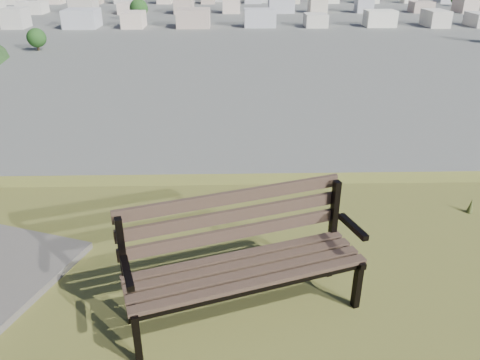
{
  "coord_description": "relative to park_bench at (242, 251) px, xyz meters",
  "views": [
    {
      "loc": [
        -0.44,
        -1.54,
        27.77
      ],
      "look_at": [
        -0.31,
        3.53,
        25.3
      ],
      "focal_mm": 35.0,
      "sensor_mm": 36.0,
      "label": 1
    }
  ],
  "objects": [
    {
      "name": "park_bench",
      "position": [
        0.0,
        0.0,
        0.0
      ],
      "size": [
        2.04,
        1.2,
        1.02
      ],
      "rotation": [
        0.0,
        0.0,
        0.32
      ],
      "color": "#412E25",
      "rests_on": "hilltop_mesa"
    }
  ]
}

